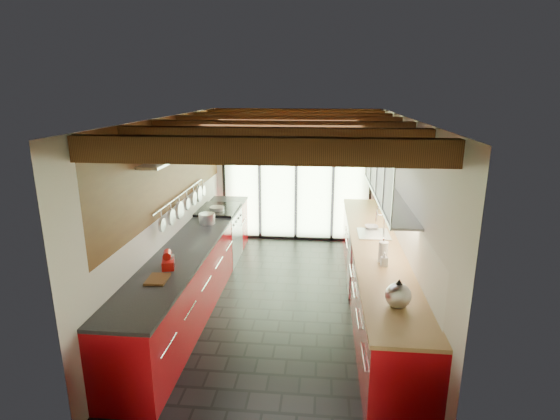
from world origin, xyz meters
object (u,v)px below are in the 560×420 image
at_px(paper_towel, 383,252).
at_px(soap_bottle, 384,259).
at_px(kettle, 398,294).
at_px(bowl, 371,227).
at_px(stand_mixer, 168,261).

relative_size(paper_towel, soap_bottle, 1.79).
relative_size(kettle, bowl, 1.77).
relative_size(kettle, paper_towel, 1.15).
xyz_separation_m(kettle, paper_towel, (0.00, 1.13, -0.00)).
height_order(stand_mixer, bowl, stand_mixer).
bearing_deg(kettle, stand_mixer, 164.41).
distance_m(stand_mixer, kettle, 2.64).
xyz_separation_m(paper_towel, bowl, (0.00, 1.32, -0.10)).
bearing_deg(kettle, soap_bottle, 90.00).
distance_m(kettle, soap_bottle, 1.01).
distance_m(stand_mixer, paper_towel, 2.58).
xyz_separation_m(stand_mixer, bowl, (2.54, 1.74, -0.06)).
distance_m(stand_mixer, soap_bottle, 2.56).
height_order(soap_bottle, bowl, soap_bottle).
xyz_separation_m(stand_mixer, soap_bottle, (2.54, 0.30, -0.00)).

